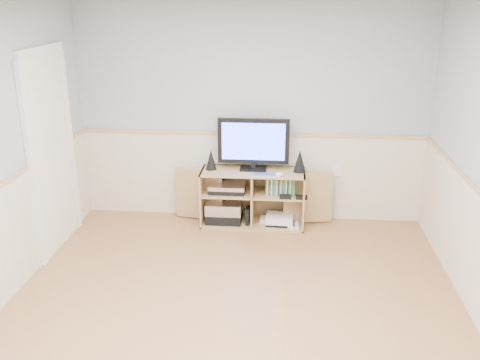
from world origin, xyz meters
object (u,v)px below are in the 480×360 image
at_px(keyboard, 266,175).
at_px(game_consoles, 278,219).
at_px(monitor, 253,143).
at_px(media_cabinet, 253,195).

bearing_deg(keyboard, game_consoles, 42.68).
bearing_deg(monitor, keyboard, -50.58).
height_order(monitor, game_consoles, monitor).
xyz_separation_m(media_cabinet, keyboard, (0.15, -0.19, 0.32)).
relative_size(media_cabinet, game_consoles, 4.08).
height_order(media_cabinet, game_consoles, media_cabinet).
distance_m(media_cabinet, keyboard, 0.41).
bearing_deg(keyboard, monitor, 131.55).
bearing_deg(game_consoles, monitor, 168.69).
distance_m(media_cabinet, game_consoles, 0.41).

